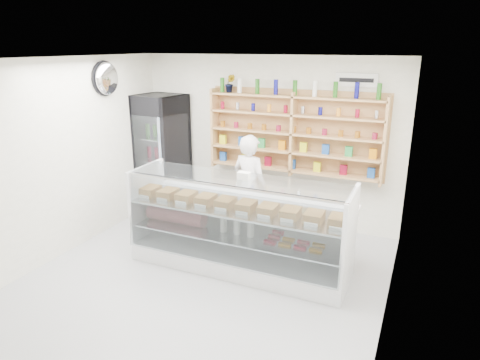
% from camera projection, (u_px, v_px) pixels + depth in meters
% --- Properties ---
extents(room, '(5.00, 5.00, 5.00)m').
position_uv_depth(room, '(193.00, 183.00, 5.03)').
color(room, '#A8A9AD').
rests_on(room, ground).
extents(display_counter, '(2.99, 0.89, 1.30)m').
position_uv_depth(display_counter, '(239.00, 243.00, 5.86)').
color(display_counter, white).
rests_on(display_counter, floor).
extents(shop_worker, '(0.69, 0.53, 1.66)m').
position_uv_depth(shop_worker, '(250.00, 187.00, 6.65)').
color(shop_worker, silver).
rests_on(shop_worker, floor).
extents(drinks_cooler, '(0.85, 0.83, 2.13)m').
position_uv_depth(drinks_cooler, '(162.00, 154.00, 7.66)').
color(drinks_cooler, black).
rests_on(drinks_cooler, floor).
extents(wall_shelving, '(2.84, 0.28, 1.33)m').
position_uv_depth(wall_shelving, '(293.00, 134.00, 6.81)').
color(wall_shelving, tan).
rests_on(wall_shelving, back_wall).
extents(potted_plant, '(0.20, 0.18, 0.30)m').
position_uv_depth(potted_plant, '(230.00, 83.00, 7.01)').
color(potted_plant, '#1E6626').
rests_on(potted_plant, wall_shelving).
extents(security_mirror, '(0.15, 0.50, 0.50)m').
position_uv_depth(security_mirror, '(107.00, 79.00, 6.59)').
color(security_mirror, silver).
rests_on(security_mirror, left_wall).
extents(wall_sign, '(0.62, 0.03, 0.20)m').
position_uv_depth(wall_sign, '(356.00, 80.00, 6.32)').
color(wall_sign, white).
rests_on(wall_sign, back_wall).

